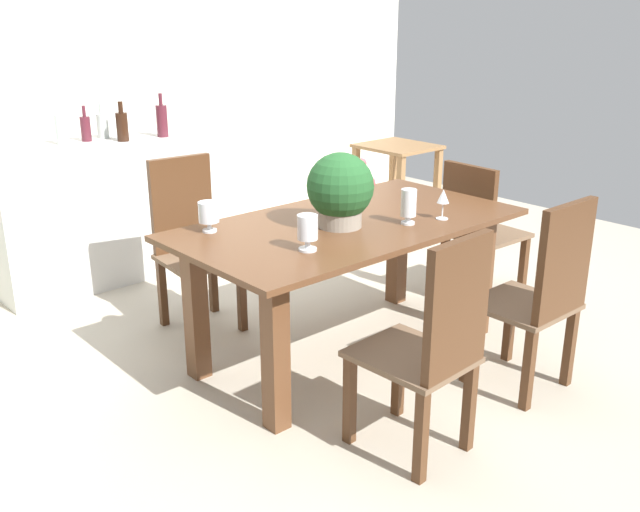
# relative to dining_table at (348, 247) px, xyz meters

# --- Properties ---
(ground_plane) EXTENTS (7.04, 7.04, 0.00)m
(ground_plane) POSITION_rel_dining_table_xyz_m (0.00, 0.07, -0.62)
(ground_plane) COLOR #BCB29E
(back_wall) EXTENTS (6.40, 0.10, 2.60)m
(back_wall) POSITION_rel_dining_table_xyz_m (0.00, 2.67, 0.68)
(back_wall) COLOR silver
(back_wall) RESTS_ON ground
(dining_table) EXTENTS (1.83, 0.98, 0.76)m
(dining_table) POSITION_rel_dining_table_xyz_m (0.00, 0.00, 0.00)
(dining_table) COLOR brown
(dining_table) RESTS_ON ground
(chair_near_left) EXTENTS (0.42, 0.48, 1.00)m
(chair_near_left) POSITION_rel_dining_table_xyz_m (-0.41, -0.92, -0.09)
(chair_near_left) COLOR #4C2D19
(chair_near_left) RESTS_ON ground
(chair_far_left) EXTENTS (0.45, 0.46, 1.00)m
(chair_far_left) POSITION_rel_dining_table_xyz_m (-0.40, 0.91, -0.08)
(chair_far_left) COLOR #4C2D19
(chair_far_left) RESTS_ON ground
(chair_foot_end) EXTENTS (0.46, 0.45, 0.91)m
(chair_foot_end) POSITION_rel_dining_table_xyz_m (1.14, 0.00, -0.12)
(chair_foot_end) COLOR #4C2D19
(chair_foot_end) RESTS_ON ground
(chair_near_right) EXTENTS (0.44, 0.43, 0.99)m
(chair_near_right) POSITION_rel_dining_table_xyz_m (0.41, -0.91, -0.08)
(chair_near_right) COLOR #4C2D19
(chair_near_right) RESTS_ON ground
(flower_centerpiece) EXTENTS (0.35, 0.34, 0.38)m
(flower_centerpiece) POSITION_rel_dining_table_xyz_m (-0.10, -0.04, 0.33)
(flower_centerpiece) COLOR gray
(flower_centerpiece) RESTS_ON dining_table
(crystal_vase_left) EXTENTS (0.09, 0.09, 0.17)m
(crystal_vase_left) POSITION_rel_dining_table_xyz_m (-0.47, -0.21, 0.24)
(crystal_vase_left) COLOR silver
(crystal_vase_left) RESTS_ON dining_table
(crystal_vase_center_near) EXTENTS (0.10, 0.10, 0.15)m
(crystal_vase_center_near) POSITION_rel_dining_table_xyz_m (-0.64, 0.33, 0.24)
(crystal_vase_center_near) COLOR silver
(crystal_vase_center_near) RESTS_ON dining_table
(crystal_vase_right) EXTENTS (0.08, 0.08, 0.18)m
(crystal_vase_right) POSITION_rel_dining_table_xyz_m (0.20, -0.24, 0.24)
(crystal_vase_right) COLOR silver
(crystal_vase_right) RESTS_ON dining_table
(wine_glass) EXTENTS (0.06, 0.06, 0.16)m
(wine_glass) POSITION_rel_dining_table_xyz_m (0.40, -0.30, 0.25)
(wine_glass) COLOR silver
(wine_glass) RESTS_ON dining_table
(kitchen_counter) EXTENTS (1.51, 0.66, 0.94)m
(kitchen_counter) POSITION_rel_dining_table_xyz_m (-0.44, 2.06, -0.15)
(kitchen_counter) COLOR silver
(kitchen_counter) RESTS_ON ground
(wine_bottle_tall) EXTENTS (0.06, 0.06, 0.28)m
(wine_bottle_tall) POSITION_rel_dining_table_xyz_m (-0.60, 2.17, 0.43)
(wine_bottle_tall) COLOR #B2BFB7
(wine_bottle_tall) RESTS_ON kitchen_counter
(wine_bottle_clear) EXTENTS (0.08, 0.08, 0.25)m
(wine_bottle_clear) POSITION_rel_dining_table_xyz_m (-0.28, 2.22, 0.41)
(wine_bottle_clear) COLOR #B2BFB7
(wine_bottle_clear) RESTS_ON kitchen_counter
(wine_bottle_dark) EXTENTS (0.08, 0.08, 0.31)m
(wine_bottle_dark) POSITION_rel_dining_table_xyz_m (0.07, 1.99, 0.44)
(wine_bottle_dark) COLOR #511E28
(wine_bottle_dark) RESTS_ON kitchen_counter
(wine_bottle_green) EXTENTS (0.08, 0.08, 0.27)m
(wine_bottle_green) POSITION_rel_dining_table_xyz_m (-0.23, 2.02, 0.42)
(wine_bottle_green) COLOR black
(wine_bottle_green) RESTS_ON kitchen_counter
(wine_bottle_amber) EXTENTS (0.07, 0.07, 0.24)m
(wine_bottle_amber) POSITION_rel_dining_table_xyz_m (-0.42, 2.18, 0.41)
(wine_bottle_amber) COLOR #511E28
(wine_bottle_amber) RESTS_ON kitchen_counter
(side_table) EXTENTS (0.54, 0.58, 0.75)m
(side_table) POSITION_rel_dining_table_xyz_m (1.85, 1.35, -0.06)
(side_table) COLOR olive
(side_table) RESTS_ON ground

